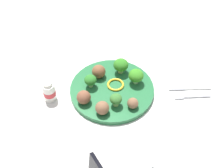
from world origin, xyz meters
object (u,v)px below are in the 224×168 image
Objects in this scene: meatball_near_rim at (84,97)px; knife at (188,88)px; pepper_ring_front_right at (116,85)px; napkin at (191,93)px; broccoli_floret_front_left at (121,65)px; broccoli_floret_back_right at (90,80)px; meatball_center at (102,108)px; broccoli_floret_back_left at (136,76)px; meatball_front_left at (99,72)px; fork at (190,96)px; plate at (112,90)px; broccoli_floret_front_right at (116,99)px; yogurt_bottle at (49,92)px; meatball_back_right at (133,103)px.

meatball_near_rim is 0.35m from knife.
pepper_ring_front_right is 0.25m from napkin.
broccoli_floret_front_left is 0.12m from broccoli_floret_back_right.
pepper_ring_front_right is (-0.04, -0.12, -0.02)m from meatball_center.
broccoli_floret_back_left is 1.14× the size of meatball_front_left.
fork is (-0.23, 0.09, -0.04)m from broccoli_floret_front_left.
plate is 2.31× the size of fork.
meatball_front_left is at bearing -63.29° from broccoli_floret_front_right.
broccoli_floret_front_right is at bearing 12.98° from fork.
yogurt_bottle is (0.13, 0.05, -0.01)m from broccoli_floret_back_right.
knife is at bearing -85.39° from fork.
meatball_front_left is at bearing -116.43° from broccoli_floret_back_right.
broccoli_floret_front_right is 0.96× the size of broccoli_floret_back_right.
fork is at bearing -177.02° from yogurt_bottle.
broccoli_floret_back_left reaches higher than pepper_ring_front_right.
meatball_back_right is at bearing -164.41° from meatball_center.
broccoli_floret_front_right is at bearing 92.58° from pepper_ring_front_right.
meatball_back_right is (-0.14, 0.08, -0.01)m from broccoli_floret_back_right.
yogurt_bottle is at bearing 7.51° from knife.
meatball_center is at bearing 37.77° from broccoli_floret_front_right.
yogurt_bottle is at bearing 2.98° from fork.
yogurt_bottle is (0.23, 0.12, -0.02)m from broccoli_floret_front_left.
meatball_near_rim is (0.06, -0.04, 0.00)m from meatball_center.
yogurt_bottle is (0.21, 0.05, 0.01)m from pepper_ring_front_right.
yogurt_bottle reaches higher than meatball_front_left.
pepper_ring_front_right is at bearing -6.67° from fork.
yogurt_bottle is (0.46, 0.06, 0.03)m from knife.
meatball_near_rim is at bearing 77.85° from broccoli_floret_back_right.
pepper_ring_front_right reaches higher than plate.
napkin is 1.17× the size of knife.
meatball_front_left is at bearing -48.29° from plate.
plate is at bearing -3.45° from fork.
meatball_center is 0.10m from meatball_back_right.
broccoli_floret_back_left is at bearing 169.49° from meatball_front_left.
meatball_near_rim is (0.01, 0.07, -0.01)m from broccoli_floret_back_right.
knife is (-0.30, 0.03, -0.03)m from meatball_front_left.
meatball_near_rim reaches higher than plate.
plate is 5.29× the size of broccoli_floret_back_left.
broccoli_floret_front_left reaches higher than meatball_front_left.
yogurt_bottle reaches higher than meatball_center.
broccoli_floret_front_left is at bearing -109.18° from plate.
broccoli_floret_back_left is at bearing -8.23° from napkin.
broccoli_floret_front_left is at bearing -14.07° from knife.
meatball_front_left is 0.31m from fork.
broccoli_floret_back_left is 0.93× the size of pepper_ring_front_right.
broccoli_floret_front_left reaches higher than meatball_near_rim.
broccoli_floret_front_left reaches higher than meatball_back_right.
meatball_back_right is (-0.09, -0.03, -0.00)m from meatball_center.
broccoli_floret_front_right reaches higher than napkin.
meatball_center is (0.04, 0.03, -0.01)m from broccoli_floret_front_right.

